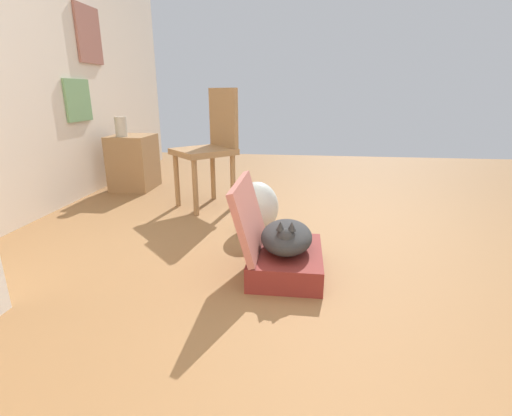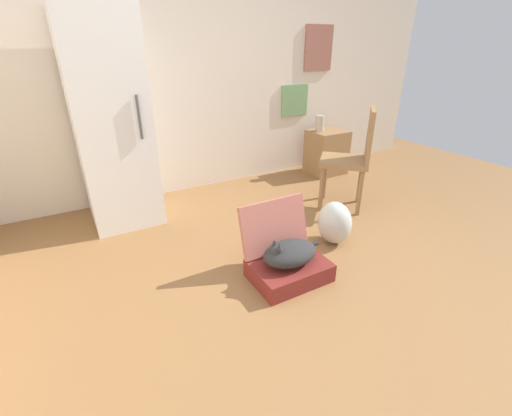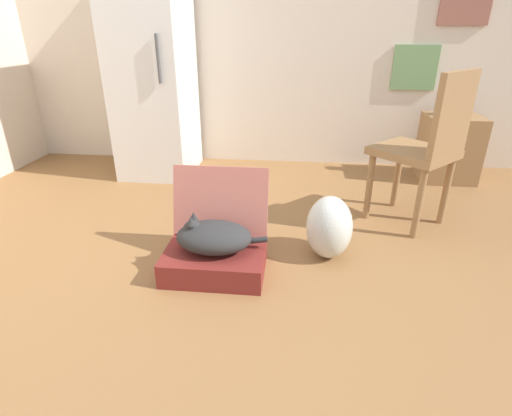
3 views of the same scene
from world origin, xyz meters
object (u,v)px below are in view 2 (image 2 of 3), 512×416
at_px(refrigerator, 111,123).
at_px(chair, 353,156).
at_px(cat, 289,253).
at_px(vase_tall, 320,123).
at_px(suitcase_base, 289,270).
at_px(side_table, 326,152).
at_px(plastic_bag_white, 334,223).

relative_size(refrigerator, chair, 1.82).
bearing_deg(cat, vase_tall, 46.62).
bearing_deg(suitcase_base, vase_tall, 46.74).
bearing_deg(suitcase_base, refrigerator, 117.05).
height_order(cat, refrigerator, refrigerator).
relative_size(suitcase_base, refrigerator, 0.29).
bearing_deg(side_table, cat, -136.01).
bearing_deg(plastic_bag_white, chair, 38.16).
relative_size(cat, chair, 0.48).
distance_m(refrigerator, chair, 2.26).
bearing_deg(plastic_bag_white, suitcase_base, -158.97).
height_order(suitcase_base, side_table, side_table).
distance_m(plastic_bag_white, side_table, 1.80).
xyz_separation_m(suitcase_base, cat, (-0.01, 0.00, 0.15)).
distance_m(plastic_bag_white, vase_tall, 1.82).
xyz_separation_m(cat, plastic_bag_white, (0.62, 0.24, -0.03)).
height_order(cat, side_table, side_table).
bearing_deg(cat, plastic_bag_white, 20.80).
distance_m(cat, refrigerator, 1.93).
relative_size(vase_tall, chair, 0.19).
xyz_separation_m(suitcase_base, side_table, (1.71, 1.66, 0.21)).
height_order(suitcase_base, cat, cat).
distance_m(vase_tall, chair, 1.07).
relative_size(refrigerator, side_table, 3.31).
relative_size(side_table, vase_tall, 2.90).
bearing_deg(plastic_bag_white, vase_tall, 56.11).
distance_m(suitcase_base, plastic_bag_white, 0.67).
bearing_deg(chair, plastic_bag_white, -6.68).
bearing_deg(vase_tall, suitcase_base, -133.26).
bearing_deg(plastic_bag_white, refrigerator, 136.39).
height_order(side_table, vase_tall, vase_tall).
relative_size(plastic_bag_white, vase_tall, 1.93).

